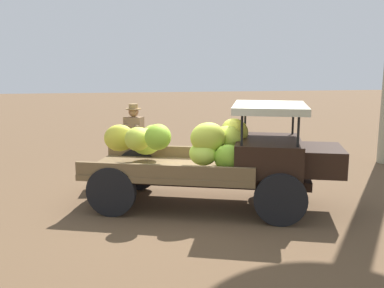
% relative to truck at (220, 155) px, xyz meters
% --- Properties ---
extents(ground_plane, '(60.00, 60.00, 0.00)m').
position_rel_truck_xyz_m(ground_plane, '(-0.33, 0.03, -0.94)').
color(ground_plane, brown).
extents(truck, '(4.66, 2.82, 1.87)m').
position_rel_truck_xyz_m(truck, '(0.00, 0.00, 0.00)').
color(truck, black).
rests_on(truck, ground).
extents(farmer, '(0.57, 0.54, 1.67)m').
position_rel_truck_xyz_m(farmer, '(-1.45, 2.22, 0.01)').
color(farmer, '#B5ADA8').
rests_on(farmer, ground).
extents(wooden_crate, '(0.46, 0.61, 0.42)m').
position_rel_truck_xyz_m(wooden_crate, '(-2.16, 1.39, -0.74)').
color(wooden_crate, olive).
rests_on(wooden_crate, ground).
extents(loose_banana_bunch, '(0.64, 0.75, 0.33)m').
position_rel_truck_xyz_m(loose_banana_bunch, '(-0.72, 2.59, -0.78)').
color(loose_banana_bunch, yellow).
rests_on(loose_banana_bunch, ground).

